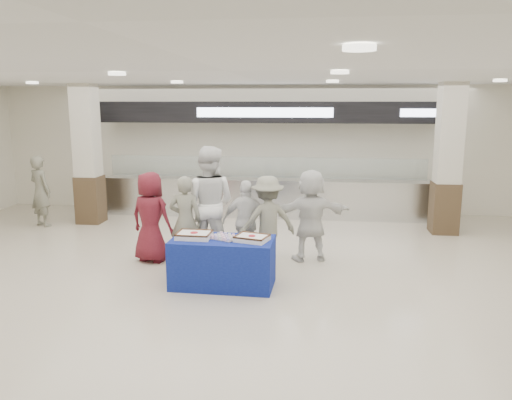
# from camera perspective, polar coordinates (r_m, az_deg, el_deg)

# --- Properties ---
(ground) EXTENTS (14.00, 14.00, 0.00)m
(ground) POSITION_cam_1_polar(r_m,az_deg,el_deg) (7.38, -3.21, -11.14)
(ground) COLOR beige
(ground) RESTS_ON ground
(serving_line) EXTENTS (8.70, 0.85, 2.80)m
(serving_line) POSITION_cam_1_polar(r_m,az_deg,el_deg) (12.28, 1.10, 3.50)
(serving_line) COLOR silver
(serving_line) RESTS_ON ground
(column_left) EXTENTS (0.55, 0.55, 3.20)m
(column_left) POSITION_cam_1_polar(r_m,az_deg,el_deg) (12.16, -18.67, 4.61)
(column_left) COLOR #3B2B1A
(column_left) RESTS_ON ground
(column_right) EXTENTS (0.55, 0.55, 3.20)m
(column_right) POSITION_cam_1_polar(r_m,az_deg,el_deg) (11.34, 21.05, 4.01)
(column_right) COLOR #3B2B1A
(column_right) RESTS_ON ground
(display_table) EXTENTS (1.57, 0.83, 0.75)m
(display_table) POSITION_cam_1_polar(r_m,az_deg,el_deg) (7.72, -3.82, -7.14)
(display_table) COLOR navy
(display_table) RESTS_ON ground
(sheet_cake_left) EXTENTS (0.52, 0.41, 0.10)m
(sheet_cake_left) POSITION_cam_1_polar(r_m,az_deg,el_deg) (7.69, -7.08, -3.95)
(sheet_cake_left) COLOR white
(sheet_cake_left) RESTS_ON display_table
(sheet_cake_right) EXTENTS (0.55, 0.48, 0.10)m
(sheet_cake_right) POSITION_cam_1_polar(r_m,az_deg,el_deg) (7.48, -0.46, -4.33)
(sheet_cake_right) COLOR white
(sheet_cake_right) RESTS_ON display_table
(cupcake_tray) EXTENTS (0.47, 0.43, 0.06)m
(cupcake_tray) POSITION_cam_1_polar(r_m,az_deg,el_deg) (7.60, -3.58, -4.23)
(cupcake_tray) COLOR #A7A7AC
(cupcake_tray) RESTS_ON display_table
(civilian_maroon) EXTENTS (0.89, 0.71, 1.61)m
(civilian_maroon) POSITION_cam_1_polar(r_m,az_deg,el_deg) (8.97, -11.93, -1.92)
(civilian_maroon) COLOR maroon
(civilian_maroon) RESTS_ON ground
(soldier_a) EXTENTS (0.58, 0.39, 1.56)m
(soldier_a) POSITION_cam_1_polar(r_m,az_deg,el_deg) (8.68, -8.06, -2.36)
(soldier_a) COLOR slate
(soldier_a) RESTS_ON ground
(chef_tall) EXTENTS (1.07, 0.87, 2.04)m
(chef_tall) POSITION_cam_1_polar(r_m,az_deg,el_deg) (8.88, -5.46, -0.42)
(chef_tall) COLOR white
(chef_tall) RESTS_ON ground
(chef_short) EXTENTS (0.86, 0.36, 1.46)m
(chef_short) POSITION_cam_1_polar(r_m,az_deg,el_deg) (8.75, -1.07, -2.49)
(chef_short) COLOR white
(chef_short) RESTS_ON ground
(soldier_b) EXTENTS (1.15, 0.91, 1.56)m
(soldier_b) POSITION_cam_1_polar(r_m,az_deg,el_deg) (8.62, 1.31, -2.37)
(soldier_b) COLOR slate
(soldier_b) RESTS_ON ground
(civilian_white) EXTENTS (1.60, 0.89, 1.65)m
(civilian_white) POSITION_cam_1_polar(r_m,az_deg,el_deg) (8.88, 6.24, -1.73)
(civilian_white) COLOR white
(civilian_white) RESTS_ON ground
(soldier_bg) EXTENTS (0.70, 0.61, 1.61)m
(soldier_bg) POSITION_cam_1_polar(r_m,az_deg,el_deg) (12.30, -23.41, 0.94)
(soldier_bg) COLOR slate
(soldier_bg) RESTS_ON ground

